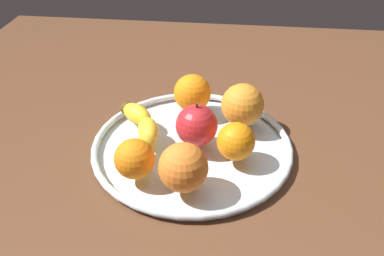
# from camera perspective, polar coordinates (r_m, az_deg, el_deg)

# --- Properties ---
(ground_plane) EXTENTS (1.24, 1.24, 0.04)m
(ground_plane) POSITION_cam_1_polar(r_m,az_deg,el_deg) (0.75, 0.00, -4.26)
(ground_plane) COLOR brown
(fruit_bowl) EXTENTS (0.35, 0.35, 0.02)m
(fruit_bowl) POSITION_cam_1_polar(r_m,az_deg,el_deg) (0.73, 0.00, -2.49)
(fruit_bowl) COLOR silver
(fruit_bowl) RESTS_ON ground_plane
(banana) EXTENTS (0.17, 0.10, 0.04)m
(banana) POSITION_cam_1_polar(r_m,az_deg,el_deg) (0.73, -6.93, -0.09)
(banana) COLOR yellow
(banana) RESTS_ON fruit_bowl
(apple) EXTENTS (0.07, 0.07, 0.08)m
(apple) POSITION_cam_1_polar(r_m,az_deg,el_deg) (0.71, 0.65, 0.41)
(apple) COLOR red
(apple) RESTS_ON fruit_bowl
(orange_front_right) EXTENTS (0.08, 0.08, 0.08)m
(orange_front_right) POSITION_cam_1_polar(r_m,az_deg,el_deg) (0.61, -1.00, -5.45)
(orange_front_right) COLOR orange
(orange_front_right) RESTS_ON fruit_bowl
(orange_back_left) EXTENTS (0.07, 0.07, 0.07)m
(orange_back_left) POSITION_cam_1_polar(r_m,az_deg,el_deg) (0.80, 0.04, 4.87)
(orange_back_left) COLOR orange
(orange_back_left) RESTS_ON fruit_bowl
(orange_front_left) EXTENTS (0.06, 0.06, 0.06)m
(orange_front_left) POSITION_cam_1_polar(r_m,az_deg,el_deg) (0.68, 6.08, -1.84)
(orange_front_left) COLOR orange
(orange_front_left) RESTS_ON fruit_bowl
(orange_center) EXTENTS (0.08, 0.08, 0.08)m
(orange_center) POSITION_cam_1_polar(r_m,az_deg,el_deg) (0.76, 6.97, 3.19)
(orange_center) COLOR orange
(orange_center) RESTS_ON fruit_bowl
(orange_back_right) EXTENTS (0.06, 0.06, 0.06)m
(orange_back_right) POSITION_cam_1_polar(r_m,az_deg,el_deg) (0.65, -7.93, -4.21)
(orange_back_right) COLOR orange
(orange_back_right) RESTS_ON fruit_bowl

